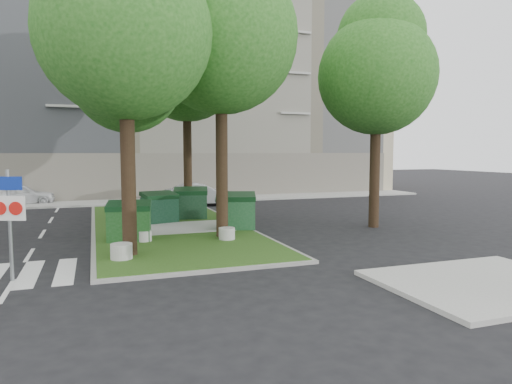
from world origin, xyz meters
name	(u,v)px	position (x,y,z in m)	size (l,w,h in m)	color
ground	(195,274)	(0.00, 0.00, 0.00)	(120.00, 120.00, 0.00)	black
median_island	(168,226)	(0.50, 8.00, 0.06)	(6.00, 16.00, 0.12)	#284B15
median_kerb	(168,226)	(0.50, 8.00, 0.05)	(6.30, 16.30, 0.10)	gray
sidewalk_corner	(487,284)	(6.50, -3.50, 0.06)	(5.00, 4.00, 0.12)	#999993
building_sidewalk	(135,202)	(0.00, 18.50, 0.06)	(42.00, 3.00, 0.12)	#999993
zebra_crossing	(48,272)	(-3.75, 1.50, 0.01)	(5.00, 3.00, 0.01)	silver
apartment_building	(125,92)	(0.00, 26.00, 8.00)	(41.00, 12.00, 16.00)	#BEB78F
tree_median_near_left	(127,16)	(-1.41, 2.56, 7.32)	(5.20, 5.20, 10.53)	black
tree_median_near_right	(223,22)	(2.09, 4.56, 7.99)	(5.60, 5.60, 11.46)	black
tree_median_mid	(129,67)	(-0.91, 9.06, 6.98)	(4.80, 4.80, 9.99)	black
tree_median_far	(188,54)	(2.29, 12.06, 8.32)	(5.80, 5.80, 11.93)	black
tree_street_right	(378,65)	(9.09, 5.06, 6.98)	(5.00, 5.00, 10.06)	black
dumpster_a	(129,221)	(-1.34, 4.89, 0.80)	(1.68, 1.31, 1.41)	#103B11
dumpster_b	(159,207)	(0.26, 8.76, 0.79)	(1.72, 1.41, 1.39)	#123D26
dumpster_c	(191,203)	(1.86, 9.62, 0.83)	(1.80, 1.44, 1.48)	black
dumpster_d	(236,211)	(3.00, 6.01, 0.84)	(1.87, 1.55, 1.50)	#14431F
bollard_left	(121,251)	(-1.79, 1.96, 0.35)	(0.63, 0.63, 0.45)	#A4A39E
bollard_right	(227,233)	(1.99, 3.84, 0.33)	(0.59, 0.59, 0.42)	#A7A7A1
bollard_mid	(144,236)	(-0.87, 4.51, 0.31)	(0.53, 0.53, 0.38)	#A1A19C
litter_bin	(228,215)	(3.20, 7.89, 0.43)	(0.36, 0.36, 0.63)	yellow
traffic_sign_pole	(9,210)	(-4.52, 0.90, 1.82)	(0.81, 0.35, 2.83)	slate
car_white	(21,194)	(-6.77, 19.50, 0.66)	(1.55, 3.86, 1.31)	silver
car_silver	(199,194)	(3.59, 15.50, 0.69)	(1.46, 4.20, 1.38)	#A4A5AC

